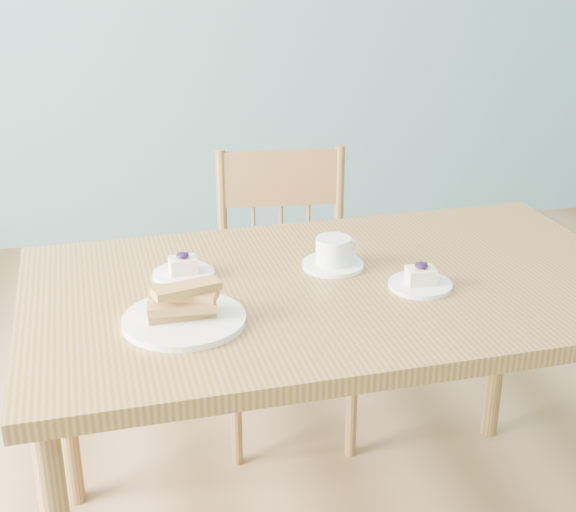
% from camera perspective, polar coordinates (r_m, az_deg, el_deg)
% --- Properties ---
extents(room, '(5.01, 5.01, 2.71)m').
position_cam_1_polar(room, '(1.44, 1.73, 16.82)').
color(room, '#A3744C').
rests_on(room, ground).
extents(dining_table, '(1.43, 0.87, 0.75)m').
position_cam_1_polar(dining_table, '(1.84, 3.38, -3.97)').
color(dining_table, '#9A663A').
rests_on(dining_table, ground).
extents(dining_chair, '(0.43, 0.41, 0.88)m').
position_cam_1_polar(dining_chair, '(2.44, -0.14, -2.85)').
color(dining_chair, '#9A663A').
rests_on(dining_chair, ground).
extents(cheesecake_plate_near, '(0.14, 0.14, 0.06)m').
position_cam_1_polar(cheesecake_plate_near, '(1.80, 9.40, -1.76)').
color(cheesecake_plate_near, white).
rests_on(cheesecake_plate_near, dining_table).
extents(cheesecake_plate_far, '(0.14, 0.14, 0.06)m').
position_cam_1_polar(cheesecake_plate_far, '(1.85, -7.45, -1.01)').
color(cheesecake_plate_far, white).
rests_on(cheesecake_plate_far, dining_table).
extents(coffee_cup, '(0.15, 0.15, 0.07)m').
position_cam_1_polar(coffee_cup, '(1.88, 3.27, 0.10)').
color(coffee_cup, white).
rests_on(coffee_cup, dining_table).
extents(biscotti_plate, '(0.25, 0.25, 0.08)m').
position_cam_1_polar(biscotti_plate, '(1.63, -7.42, -3.97)').
color(biscotti_plate, white).
rests_on(biscotti_plate, dining_table).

